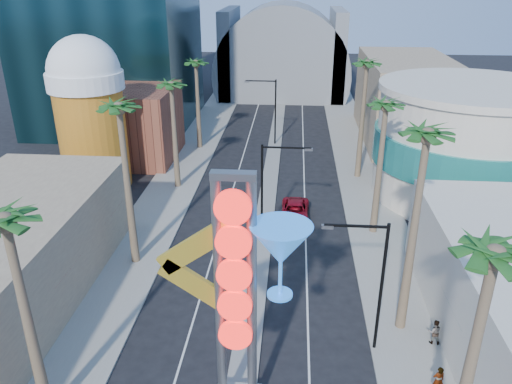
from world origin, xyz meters
name	(u,v)px	position (x,y,z in m)	size (l,w,h in m)	color
sidewalk_west	(184,168)	(-9.50, 35.00, 0.07)	(5.00, 100.00, 0.15)	gray
sidewalk_east	(361,173)	(9.50, 35.00, 0.07)	(5.00, 100.00, 0.15)	gray
median	(273,161)	(0.00, 38.00, 0.07)	(1.60, 84.00, 0.15)	gray
brick_filler_west	(130,124)	(-16.00, 38.00, 4.00)	(10.00, 10.00, 8.00)	brown
filler_east	(405,99)	(16.00, 48.00, 5.00)	(10.00, 20.00, 10.00)	#957A60
beer_mug	(89,108)	(-17.00, 30.00, 7.84)	(7.00, 7.00, 14.50)	#BA6B18
turquoise_building	(466,143)	(18.00, 30.00, 5.25)	(16.60, 16.60, 10.60)	beige
canopy	(282,69)	(0.00, 72.00, 4.31)	(22.00, 16.00, 22.00)	slate
neon_sign	(254,287)	(0.82, 2.96, 7.31)	(6.53, 2.60, 12.55)	gray
streetlight_0	(269,184)	(0.55, 20.00, 4.88)	(3.79, 0.25, 8.00)	black
streetlight_1	(271,106)	(-0.55, 44.00, 4.88)	(3.79, 0.25, 8.00)	black
streetlight_2	(373,277)	(6.72, 8.00, 4.83)	(3.45, 0.25, 8.00)	black
palm_0	(8,235)	(-9.00, 2.00, 9.93)	(2.40, 2.40, 11.70)	brown
palm_1	(120,119)	(-9.00, 16.00, 10.82)	(2.40, 2.40, 12.70)	brown
palm_2	(172,92)	(-9.00, 30.00, 9.48)	(2.40, 2.40, 11.20)	brown
palm_3	(196,69)	(-9.00, 42.00, 9.48)	(2.40, 2.40, 11.20)	brown
palm_4	(491,273)	(9.00, 0.00, 10.38)	(2.40, 2.40, 12.20)	brown
palm_5	(425,150)	(9.00, 10.00, 11.27)	(2.40, 2.40, 13.20)	brown
palm_6	(385,114)	(9.00, 22.00, 9.93)	(2.40, 2.40, 11.70)	brown
palm_7	(366,72)	(9.00, 34.00, 10.82)	(2.40, 2.40, 12.70)	brown
red_pickup	(295,211)	(2.58, 23.93, 0.71)	(2.36, 5.11, 1.42)	#A20C1D
pedestrian_a	(438,380)	(9.85, 4.85, 0.97)	(0.60, 0.39, 1.64)	gray
pedestrian_b	(434,332)	(10.59, 8.63, 0.91)	(0.74, 0.58, 1.53)	gray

